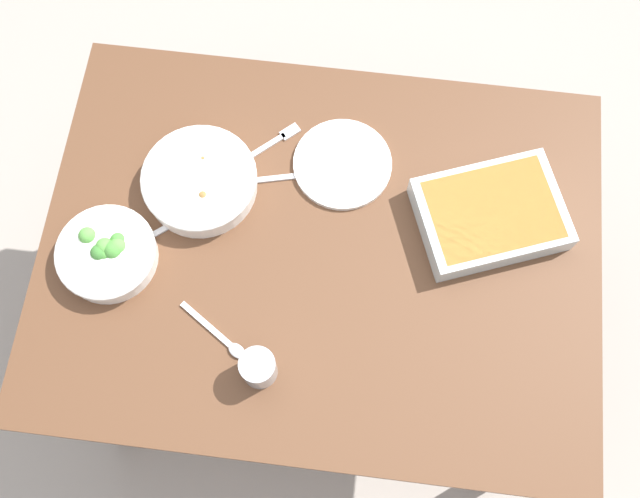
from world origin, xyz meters
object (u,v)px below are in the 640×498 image
object	(u,v)px
spoon_by_stew	(246,181)
drink_cup	(259,368)
stew_bowl	(200,181)
spoon_spare	(222,338)
baking_dish	(491,214)
side_plate	(342,164)
broccoli_bowl	(107,253)
fork_on_table	(271,144)
spoon_by_broccoli	(151,236)

from	to	relation	value
spoon_by_stew	drink_cup	bearing A→B (deg)	-77.17
stew_bowl	spoon_spare	bearing A→B (deg)	-73.15
baking_dish	side_plate	distance (m)	0.34
broccoli_bowl	baking_dish	xyz separation A→B (m)	(0.79, 0.19, 0.00)
spoon_spare	drink_cup	bearing A→B (deg)	-33.40
baking_dish	drink_cup	world-z (taller)	drink_cup
broccoli_bowl	spoon_spare	distance (m)	0.30
stew_bowl	side_plate	size ratio (longest dim) A/B	1.14
broccoli_bowl	side_plate	xyz separation A→B (m)	(0.47, 0.28, -0.02)
stew_bowl	fork_on_table	world-z (taller)	stew_bowl
side_plate	spoon_by_broccoli	bearing A→B (deg)	-150.75
stew_bowl	spoon_by_broccoli	xyz separation A→B (m)	(-0.09, -0.13, -0.03)
spoon_by_stew	broccoli_bowl	bearing A→B (deg)	-140.84
baking_dish	fork_on_table	xyz separation A→B (m)	(-0.49, 0.12, -0.03)
broccoli_bowl	fork_on_table	size ratio (longest dim) A/B	1.47
broccoli_bowl	spoon_by_broccoli	distance (m)	0.10
baking_dish	fork_on_table	world-z (taller)	baking_dish
stew_bowl	fork_on_table	size ratio (longest dim) A/B	1.75
side_plate	spoon_spare	distance (m)	0.47
side_plate	fork_on_table	distance (m)	0.17
broccoli_bowl	fork_on_table	distance (m)	0.43
drink_cup	spoon_spare	size ratio (longest dim) A/B	0.54
drink_cup	fork_on_table	world-z (taller)	drink_cup
fork_on_table	spoon_by_stew	bearing A→B (deg)	-112.82
spoon_spare	fork_on_table	world-z (taller)	spoon_spare
drink_cup	spoon_spare	world-z (taller)	drink_cup
stew_bowl	fork_on_table	distance (m)	0.19
broccoli_bowl	side_plate	world-z (taller)	broccoli_bowl
side_plate	spoon_by_stew	world-z (taller)	side_plate
stew_bowl	broccoli_bowl	bearing A→B (deg)	-131.26
side_plate	spoon_by_broccoli	distance (m)	0.45
stew_bowl	fork_on_table	xyz separation A→B (m)	(0.14, 0.12, -0.03)
stew_bowl	fork_on_table	bearing A→B (deg)	42.05
spoon_spare	stew_bowl	bearing A→B (deg)	106.85
spoon_by_broccoli	fork_on_table	bearing A→B (deg)	48.17
baking_dish	drink_cup	distance (m)	0.59
drink_cup	spoon_by_stew	size ratio (longest dim) A/B	0.49
spoon_spare	baking_dish	bearing A→B (deg)	31.84
drink_cup	fork_on_table	size ratio (longest dim) A/B	0.59
spoon_spare	broccoli_bowl	bearing A→B (deg)	151.61
spoon_by_stew	spoon_spare	xyz separation A→B (m)	(0.01, -0.35, 0.00)
drink_cup	spoon_by_broccoli	world-z (taller)	drink_cup
broccoli_bowl	spoon_by_stew	world-z (taller)	broccoli_bowl
spoon_by_broccoli	spoon_spare	xyz separation A→B (m)	(0.19, -0.20, 0.00)
baking_dish	stew_bowl	bearing A→B (deg)	179.86
drink_cup	spoon_spare	xyz separation A→B (m)	(-0.09, 0.06, -0.03)
spoon_spare	side_plate	bearing A→B (deg)	64.33
side_plate	spoon_by_stew	size ratio (longest dim) A/B	1.26
spoon_by_stew	spoon_by_broccoli	world-z (taller)	same
baking_dish	spoon_spare	size ratio (longest dim) A/B	2.30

